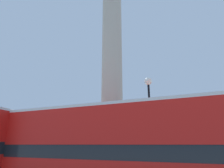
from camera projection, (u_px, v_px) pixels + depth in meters
The scene contains 3 objects.
monument_column at pixel (112, 82), 16.13m from camera, with size 4.68×4.68×22.07m.
bus_a at pixel (106, 151), 8.67m from camera, with size 11.60×3.56×4.25m.
street_lamp at pixel (150, 116), 12.69m from camera, with size 0.51×0.51×6.93m.
Camera 1 is at (4.99, -14.55, 2.62)m, focal length 32.00 mm.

